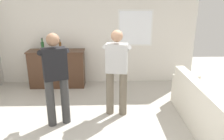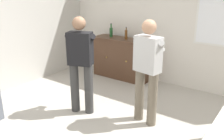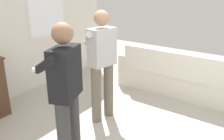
% 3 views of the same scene
% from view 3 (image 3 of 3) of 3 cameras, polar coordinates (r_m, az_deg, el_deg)
% --- Properties ---
extents(wall_back_with_window, '(5.20, 0.15, 2.80)m').
position_cam_3_polar(wall_back_with_window, '(4.70, -24.31, 10.02)').
color(wall_back_with_window, silver).
rests_on(wall_back_with_window, ground).
extents(couch, '(0.57, 2.58, 0.88)m').
position_cam_3_polar(couch, '(4.80, 15.85, -2.02)').
color(couch, silver).
rests_on(couch, ground).
extents(person_standing_left, '(0.52, 0.52, 1.68)m').
position_cam_3_polar(person_standing_left, '(2.72, -10.60, -4.93)').
color(person_standing_left, '#383838').
rests_on(person_standing_left, ground).
extents(person_standing_right, '(0.55, 0.50, 1.68)m').
position_cam_3_polar(person_standing_right, '(3.68, -2.40, 2.02)').
color(person_standing_right, '#6B6051').
rests_on(person_standing_right, ground).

